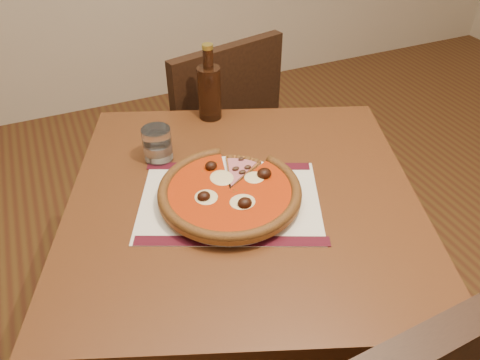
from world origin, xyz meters
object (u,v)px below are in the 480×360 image
table (243,227)px  water_glass (157,144)px  chair_far (213,135)px  bottle (209,90)px  plate (230,197)px  pizza (230,190)px

table → water_glass: bearing=122.5°
chair_far → bottle: size_ratio=4.04×
chair_far → water_glass: bearing=41.4°
water_glass → table: bearing=-57.5°
chair_far → bottle: 0.44m
plate → bottle: size_ratio=1.35×
pizza → water_glass: 0.25m
table → pizza: pizza is taller
table → bottle: 0.41m
plate → water_glass: (-0.10, 0.22, 0.03)m
chair_far → bottle: bottle is taller
chair_far → plate: (-0.19, -0.64, 0.26)m
plate → water_glass: water_glass is taller
table → pizza: 0.14m
table → chair_far: bearing=76.3°
table → chair_far: (0.15, 0.63, -0.14)m
water_glass → bottle: (0.19, 0.15, 0.04)m
table → bottle: (0.06, 0.36, 0.19)m
table → bottle: size_ratio=4.72×
pizza → bottle: bearing=76.1°
water_glass → pizza: bearing=-65.4°
bottle → water_glass: bearing=-143.2°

